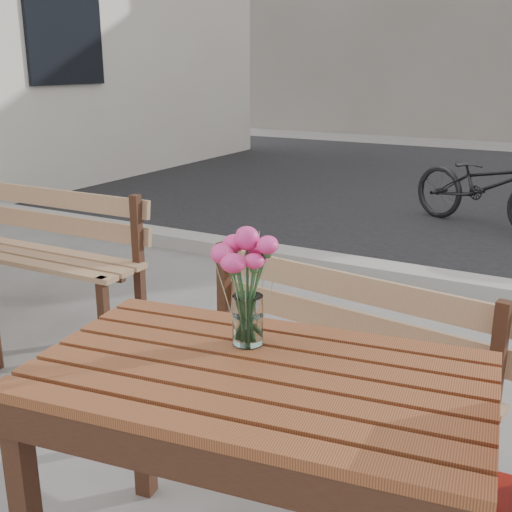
{
  "coord_description": "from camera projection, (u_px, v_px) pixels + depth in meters",
  "views": [
    {
      "loc": [
        0.95,
        -1.44,
        1.57
      ],
      "look_at": [
        0.08,
        0.13,
        1.03
      ],
      "focal_mm": 45.0,
      "sensor_mm": 36.0,
      "label": 1
    }
  ],
  "objects": [
    {
      "name": "street",
      "position": [
        493.0,
        224.0,
        6.33
      ],
      "size": [
        30.0,
        8.12,
        0.12
      ],
      "color": "black",
      "rests_on": "ground"
    },
    {
      "name": "main_table",
      "position": [
        258.0,
        411.0,
        1.78
      ],
      "size": [
        1.34,
        0.9,
        0.77
      ],
      "rotation": [
        0.0,
        0.0,
        0.14
      ],
      "color": "#5E2D18",
      "rests_on": "ground"
    },
    {
      "name": "main_bench",
      "position": [
        332.0,
        347.0,
        2.52
      ],
      "size": [
        1.37,
        0.56,
        0.82
      ],
      "rotation": [
        0.0,
        0.0,
        -0.13
      ],
      "color": "#9C7350",
      "rests_on": "ground"
    },
    {
      "name": "red_chair",
      "position": [
        480.0,
        505.0,
        1.54
      ],
      "size": [
        0.48,
        0.48,
        0.95
      ],
      "rotation": [
        0.0,
        0.0,
        -1.54
      ],
      "color": "#AE150A",
      "rests_on": "ground"
    },
    {
      "name": "main_vase",
      "position": [
        248.0,
        273.0,
        1.84
      ],
      "size": [
        0.19,
        0.19,
        0.36
      ],
      "color": "white",
      "rests_on": "main_table"
    },
    {
      "name": "second_bench",
      "position": [
        46.0,
        239.0,
        3.91
      ],
      "size": [
        1.42,
        0.45,
        0.88
      ],
      "rotation": [
        0.0,
        0.0,
        0.02
      ],
      "color": "#9C7350",
      "rests_on": "ground"
    },
    {
      "name": "bicycle",
      "position": [
        486.0,
        185.0,
        6.21
      ],
      "size": [
        1.71,
        1.18,
        0.85
      ],
      "primitive_type": "imported",
      "rotation": [
        0.0,
        0.0,
        1.14
      ],
      "color": "black",
      "rests_on": "ground"
    }
  ]
}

